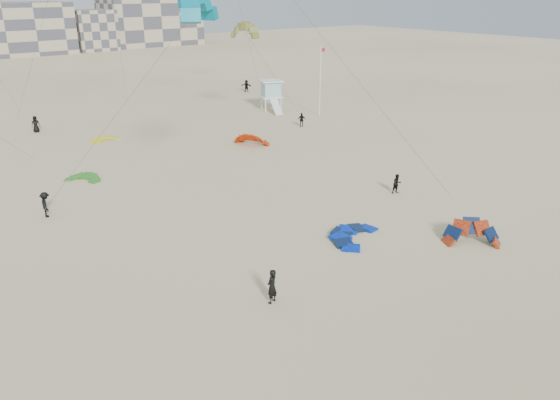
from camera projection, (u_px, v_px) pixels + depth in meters
ground at (352, 292)px, 29.19m from camera, size 320.00×320.00×0.00m
kite_ground_blue at (353, 238)px, 35.51m from camera, size 5.29×5.39×0.97m
kite_ground_orange at (471, 243)px, 34.76m from camera, size 4.97×4.97×3.55m
kite_ground_green at (84, 180)px, 46.21m from camera, size 4.14×4.11×1.24m
kite_ground_red_far at (252, 144)px, 56.71m from camera, size 5.21×5.18×3.71m
kite_ground_yellow at (105, 141)px, 58.01m from camera, size 3.65×3.78×1.06m
kitesurfer_main at (272, 286)px, 27.87m from camera, size 0.80×0.66×1.89m
kitesurfer_b at (397, 184)px, 42.94m from camera, size 0.87×0.75×1.56m
kitesurfer_c at (46, 205)px, 38.43m from camera, size 0.86×1.28×1.85m
kitesurfer_d at (302, 120)px, 63.60m from camera, size 0.99×0.90×1.63m
kitesurfer_e at (36, 124)px, 61.11m from camera, size 0.95×0.66×1.85m
kitesurfer_f at (246, 86)px, 84.81m from camera, size 1.42×1.75×1.87m
kite_fly_teal_a at (197, 7)px, 35.26m from camera, size 13.50×7.18×14.71m
kite_fly_olive at (245, 32)px, 62.11m from camera, size 7.17×6.56×10.86m
lifeguard_tower_near at (271, 95)px, 71.89m from camera, size 3.58×5.82×3.93m
flagpole at (320, 80)px, 67.88m from camera, size 0.70×0.11×8.63m
condo_east at (150, 15)px, 152.37m from camera, size 26.00×14.00×16.00m
condo_fill_right at (93, 30)px, 140.34m from camera, size 10.00×10.00×10.00m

